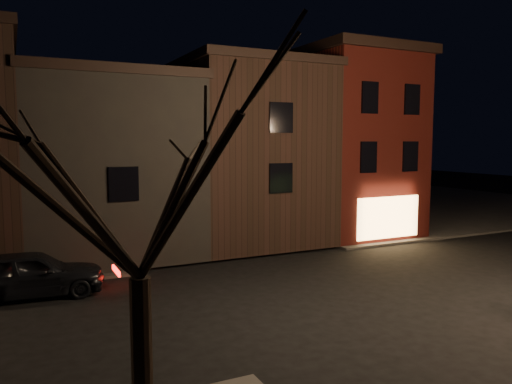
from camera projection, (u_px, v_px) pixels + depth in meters
ground at (317, 291)px, 18.13m from camera, size 120.00×120.00×0.00m
sidewalk_far_right at (382, 201)px, 44.75m from camera, size 30.00×30.00×0.12m
corner_building at (344, 142)px, 29.54m from camera, size 6.50×8.50×10.50m
row_building_a at (237, 152)px, 27.67m from camera, size 7.30×10.30×9.40m
row_building_b at (103, 164)px, 24.54m from camera, size 7.80×10.30×8.40m
bare_tree_left at (137, 143)px, 7.82m from camera, size 5.60×5.60×7.50m
parked_car_a at (31, 274)px, 17.42m from camera, size 5.02×2.36×1.66m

